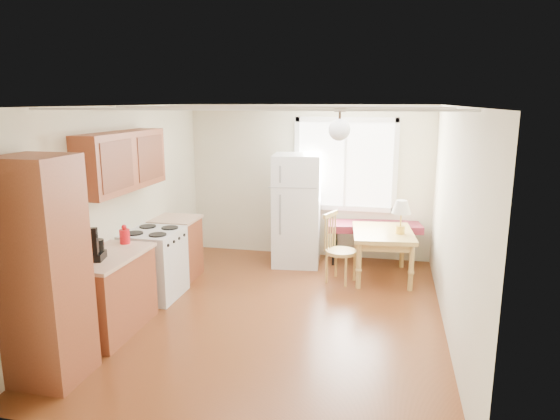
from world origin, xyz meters
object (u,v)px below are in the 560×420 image
(bench, at_px, (374,227))
(chair, at_px, (335,243))
(dining_table, at_px, (383,238))
(refrigerator, at_px, (297,210))

(bench, bearing_deg, chair, -128.61)
(bench, xyz_separation_m, chair, (-0.51, -0.89, -0.03))
(bench, relative_size, dining_table, 1.25)
(refrigerator, distance_m, bench, 1.25)
(refrigerator, height_order, bench, refrigerator)
(refrigerator, distance_m, dining_table, 1.43)
(bench, height_order, dining_table, dining_table)
(refrigerator, distance_m, chair, 1.00)
(bench, height_order, chair, chair)
(dining_table, bearing_deg, bench, 97.82)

